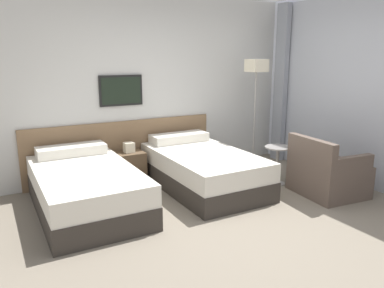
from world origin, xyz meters
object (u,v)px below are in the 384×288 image
bed_near_window (202,169)px  armchair (327,174)px  side_table (278,159)px  bed_near_door (86,188)px  nightstand (130,166)px  floor_lamp (256,75)px

bed_near_window → armchair: (1.30, -1.03, 0.01)m
armchair → side_table: bearing=30.8°
bed_near_door → armchair: bearing=-19.5°
nightstand → bed_near_window: bearing=-41.7°
bed_near_door → armchair: size_ratio=2.17×
nightstand → floor_lamp: 2.40m
bed_near_window → side_table: (1.00, -0.40, 0.11)m
bed_near_window → bed_near_door: bearing=180.0°
nightstand → floor_lamp: (2.01, -0.31, 1.27)m
floor_lamp → armchair: size_ratio=1.98×
bed_near_window → armchair: 1.66m
bed_near_door → side_table: 2.64m
floor_lamp → armchair: bearing=-86.1°
bed_near_door → nightstand: bearing=41.7°
floor_lamp → armchair: (0.10, -1.44, -1.23)m
bed_near_window → floor_lamp: bearing=18.5°
side_table → bed_near_window: bearing=158.2°
side_table → armchair: bearing=-64.5°
bed_near_window → nightstand: bed_near_window is taller
nightstand → armchair: size_ratio=0.66×
nightstand → side_table: bearing=-31.8°
nightstand → side_table: 2.13m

